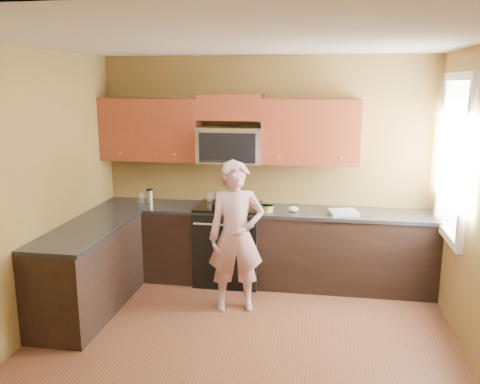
% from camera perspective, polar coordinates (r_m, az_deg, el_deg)
% --- Properties ---
extents(floor, '(4.00, 4.00, 0.00)m').
position_cam_1_polar(floor, '(4.69, -0.21, -18.06)').
color(floor, brown).
rests_on(floor, ground).
extents(ceiling, '(4.00, 4.00, 0.00)m').
position_cam_1_polar(ceiling, '(4.06, -0.25, 16.99)').
color(ceiling, white).
rests_on(ceiling, ground).
extents(wall_back, '(4.00, 0.00, 4.00)m').
position_cam_1_polar(wall_back, '(6.11, 2.93, 2.69)').
color(wall_back, brown).
rests_on(wall_back, ground).
extents(wall_front, '(4.00, 0.00, 4.00)m').
position_cam_1_polar(wall_front, '(2.33, -8.78, -13.75)').
color(wall_front, brown).
rests_on(wall_front, ground).
extents(wall_left, '(0.00, 4.00, 4.00)m').
position_cam_1_polar(wall_left, '(4.91, -23.90, -0.74)').
color(wall_left, brown).
rests_on(wall_left, ground).
extents(cabinet_back_run, '(4.00, 0.60, 0.88)m').
position_cam_1_polar(cabinet_back_run, '(6.04, 2.51, -6.32)').
color(cabinet_back_run, black).
rests_on(cabinet_back_run, floor).
extents(cabinet_left_run, '(0.60, 1.60, 0.88)m').
position_cam_1_polar(cabinet_left_run, '(5.51, -17.01, -8.73)').
color(cabinet_left_run, black).
rests_on(cabinet_left_run, floor).
extents(countertop_back, '(4.00, 0.62, 0.04)m').
position_cam_1_polar(countertop_back, '(5.90, 2.54, -2.12)').
color(countertop_back, black).
rests_on(countertop_back, cabinet_back_run).
extents(countertop_left, '(0.62, 1.60, 0.04)m').
position_cam_1_polar(countertop_left, '(5.37, -17.22, -4.15)').
color(countertop_left, black).
rests_on(countertop_left, cabinet_left_run).
extents(stove, '(0.76, 0.65, 0.95)m').
position_cam_1_polar(stove, '(6.07, -1.29, -5.89)').
color(stove, black).
rests_on(stove, floor).
extents(microwave, '(0.76, 0.40, 0.42)m').
position_cam_1_polar(microwave, '(5.96, -1.11, 3.43)').
color(microwave, silver).
rests_on(microwave, wall_back).
extents(upper_cab_left, '(1.22, 0.33, 0.75)m').
position_cam_1_polar(upper_cab_left, '(6.25, -10.03, 3.66)').
color(upper_cab_left, maroon).
rests_on(upper_cab_left, wall_back).
extents(upper_cab_right, '(1.12, 0.33, 0.75)m').
position_cam_1_polar(upper_cab_right, '(5.89, 7.99, 3.22)').
color(upper_cab_right, maroon).
rests_on(upper_cab_right, wall_back).
extents(upper_cab_over_mw, '(0.76, 0.33, 0.30)m').
position_cam_1_polar(upper_cab_over_mw, '(5.93, -1.07, 9.70)').
color(upper_cab_over_mw, maroon).
rests_on(upper_cab_over_mw, wall_back).
extents(window, '(0.06, 1.06, 1.66)m').
position_cam_1_polar(window, '(5.39, 23.36, 3.64)').
color(window, white).
rests_on(window, wall_right).
extents(woman, '(0.66, 0.51, 1.61)m').
position_cam_1_polar(woman, '(5.23, -0.44, -5.13)').
color(woman, '#CA657F').
rests_on(woman, floor).
extents(frying_pan, '(0.33, 0.46, 0.05)m').
position_cam_1_polar(frying_pan, '(5.83, -2.12, -1.78)').
color(frying_pan, black).
rests_on(frying_pan, stove).
extents(butter_tub, '(0.14, 0.14, 0.10)m').
position_cam_1_polar(butter_tub, '(5.76, 3.16, -2.28)').
color(butter_tub, gold).
rests_on(butter_tub, countertop_back).
extents(toast_slice, '(0.11, 0.11, 0.01)m').
position_cam_1_polar(toast_slice, '(5.76, 2.59, -2.21)').
color(toast_slice, '#B27F47').
rests_on(toast_slice, countertop_back).
extents(napkin_a, '(0.15, 0.15, 0.06)m').
position_cam_1_polar(napkin_a, '(5.75, -0.32, -1.99)').
color(napkin_a, silver).
rests_on(napkin_a, countertop_back).
extents(napkin_b, '(0.15, 0.16, 0.07)m').
position_cam_1_polar(napkin_b, '(5.77, 6.13, -1.98)').
color(napkin_b, silver).
rests_on(napkin_b, countertop_back).
extents(dish_towel, '(0.35, 0.31, 0.05)m').
position_cam_1_polar(dish_towel, '(5.74, 11.75, -2.32)').
color(dish_towel, silver).
rests_on(dish_towel, countertop_back).
extents(travel_mug, '(0.08, 0.08, 0.17)m').
position_cam_1_polar(travel_mug, '(6.30, -10.30, -1.19)').
color(travel_mug, silver).
rests_on(travel_mug, countertop_back).
extents(glass_a, '(0.08, 0.08, 0.12)m').
position_cam_1_polar(glass_a, '(6.31, -11.26, -0.64)').
color(glass_a, silver).
rests_on(glass_a, countertop_back).
extents(glass_c, '(0.09, 0.09, 0.12)m').
position_cam_1_polar(glass_c, '(6.18, -3.48, -0.70)').
color(glass_c, silver).
rests_on(glass_c, countertop_back).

